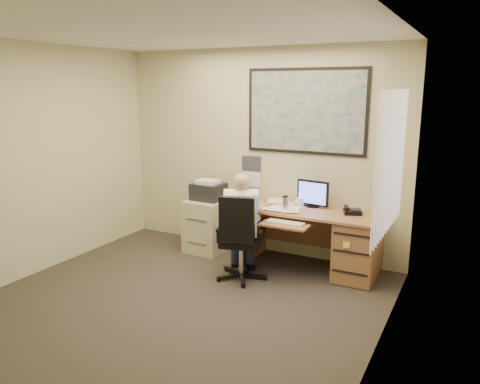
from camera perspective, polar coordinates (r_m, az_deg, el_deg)
The scene contains 8 objects.
room_shell at distance 4.36m, azimuth -10.50°, elevation 1.28°, with size 4.00×4.50×2.70m.
desk at distance 5.72m, azimuth 11.91°, elevation -5.50°, with size 1.60×0.97×1.07m.
world_map at distance 5.94m, azimuth 7.99°, elevation 9.70°, with size 1.56×0.03×1.06m, color #1E4C93.
wall_calendar at distance 6.33m, azimuth 1.38°, elevation 2.52°, with size 0.28×0.01×0.42m, color white.
window_blinds at distance 4.26m, azimuth 18.13°, elevation 3.34°, with size 0.06×1.40×1.30m, color silver, non-canonical shape.
filing_cabinet at distance 6.41m, azimuth -3.80°, elevation -3.43°, with size 0.53×0.63×0.98m.
office_chair at distance 5.46m, azimuth -0.17°, elevation -7.66°, with size 0.74×0.74×1.02m.
person at distance 5.41m, azimuth 0.31°, elevation -4.23°, with size 0.50×0.72×1.24m, color white, non-canonical shape.
Camera 1 is at (2.65, -3.36, 2.19)m, focal length 35.00 mm.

